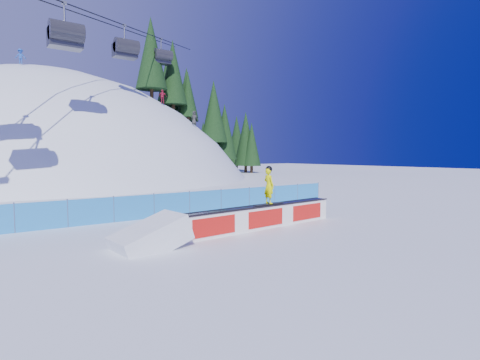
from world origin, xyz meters
TOP-DOWN VIEW (x-y plane):
  - ground at (0.00, 0.00)m, footprint 160.00×160.00m
  - snow_hill at (0.00, 42.00)m, footprint 64.00×64.00m
  - treeline at (23.64, 39.87)m, footprint 21.80×12.04m
  - safety_fence at (0.00, 4.50)m, footprint 22.05×0.05m
  - chairlift at (4.74, 27.49)m, footprint 40.80×41.70m
  - rail_box at (1.70, -0.66)m, footprint 8.40×1.22m
  - snow_ramp at (-3.53, -1.06)m, footprint 2.67×1.79m
  - snowboarder at (2.12, -0.63)m, footprint 1.63×0.58m
  - distant_skiers at (2.45, 30.10)m, footprint 22.22×10.29m

SIDE VIEW (x-z plane):
  - snow_hill at x=0.00m, z-range -50.00..14.00m
  - ground at x=0.00m, z-range 0.00..0.00m
  - snow_ramp at x=-3.53m, z-range -0.80..0.80m
  - rail_box at x=1.70m, z-range -0.01..1.00m
  - safety_fence at x=0.00m, z-range -0.05..1.25m
  - snowboarder at x=2.12m, z-range 0.99..2.67m
  - treeline at x=23.64m, z-range -0.62..19.84m
  - distant_skiers at x=2.45m, z-range 6.75..14.67m
  - chairlift at x=4.74m, z-range 5.89..27.89m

